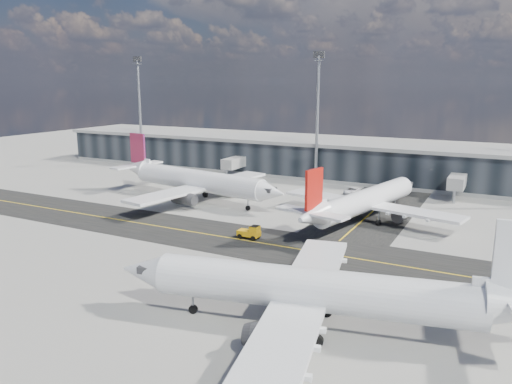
# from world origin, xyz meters

# --- Properties ---
(ground) EXTENTS (300.00, 300.00, 0.00)m
(ground) POSITION_xyz_m (0.00, 0.00, 0.00)
(ground) COLOR gray
(ground) RESTS_ON ground
(taxiway_lanes) EXTENTS (180.00, 63.00, 0.03)m
(taxiway_lanes) POSITION_xyz_m (3.91, 10.74, 0.01)
(taxiway_lanes) COLOR black
(taxiway_lanes) RESTS_ON ground
(terminal_concourse) EXTENTS (152.00, 19.80, 8.80)m
(terminal_concourse) POSITION_xyz_m (0.04, 54.93, 4.09)
(terminal_concourse) COLOR black
(terminal_concourse) RESTS_ON ground
(floodlight_masts) EXTENTS (102.50, 0.70, 28.90)m
(floodlight_masts) POSITION_xyz_m (0.00, 48.00, 15.61)
(floodlight_masts) COLOR gray
(floodlight_masts) RESTS_ON ground
(airliner_af) EXTENTS (40.46, 34.66, 12.01)m
(airliner_af) POSITION_xyz_m (-14.57, 21.48, 3.97)
(airliner_af) COLOR white
(airliner_af) RESTS_ON ground
(airliner_redtail) EXTENTS (31.21, 36.33, 10.84)m
(airliner_redtail) POSITION_xyz_m (18.45, 21.48, 3.58)
(airliner_redtail) COLOR white
(airliner_redtail) RESTS_ON ground
(airliner_near) EXTENTS (39.59, 33.97, 11.78)m
(airliner_near) POSITION_xyz_m (24.54, -16.32, 3.89)
(airliner_near) COLOR silver
(airliner_near) RESTS_ON ground
(baggage_tug) EXTENTS (3.30, 1.71, 2.06)m
(baggage_tug) POSITION_xyz_m (6.14, 5.02, 1.03)
(baggage_tug) COLOR #E5A20C
(baggage_tug) RESTS_ON ground
(service_van) EXTENTS (2.98, 5.08, 1.33)m
(service_van) POSITION_xyz_m (10.49, 41.02, 0.66)
(service_van) COLOR white
(service_van) RESTS_ON ground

